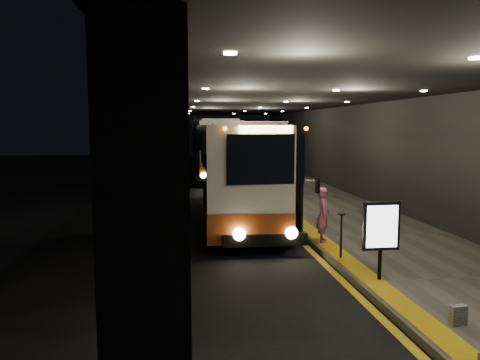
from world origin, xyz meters
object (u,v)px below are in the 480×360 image
coach_third (203,146)px  bag_polka (458,315)px  coach_second (210,151)px  passenger_boarding (323,215)px  coach_main (239,174)px  stanchion_post (341,236)px  info_sign (381,228)px

coach_third → bag_polka: bearing=-82.9°
coach_second → passenger_boarding: coach_second is taller
coach_main → stanchion_post: coach_main is taller
coach_main → coach_third: (-0.16, 24.53, 0.04)m
coach_main → info_sign: size_ratio=6.60×
coach_second → coach_main: bearing=-92.2°
coach_third → coach_main: bearing=-86.7°
coach_second → stanchion_post: 20.55m
coach_second → passenger_boarding: (2.01, -18.78, -0.86)m
coach_second → coach_third: size_ratio=1.06×
coach_main → coach_third: coach_third is taller
info_sign → stanchion_post: 1.83m
coach_third → passenger_boarding: bearing=-83.1°
coach_main → stanchion_post: (1.79, -6.10, -0.95)m
coach_second → bag_polka: bearing=-87.0°
coach_third → passenger_boarding: (2.00, -28.98, -0.76)m
stanchion_post → info_sign: bearing=-81.4°
info_sign → coach_third: bearing=93.2°
bag_polka → info_sign: size_ratio=0.20×
coach_main → bag_polka: coach_main is taller
passenger_boarding → info_sign: bearing=-160.8°
info_sign → passenger_boarding: bearing=92.9°
coach_second → info_sign: bearing=-87.2°
passenger_boarding → stanchion_post: passenger_boarding is taller
coach_main → passenger_boarding: coach_main is taller
coach_second → stanchion_post: size_ratio=10.79×
coach_main → coach_second: size_ratio=0.93×
stanchion_post → coach_second: bearing=95.5°
coach_third → passenger_boarding: coach_third is taller
coach_second → coach_third: 10.21m
bag_polka → stanchion_post: bearing=98.1°
coach_main → coach_third: bearing=94.1°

